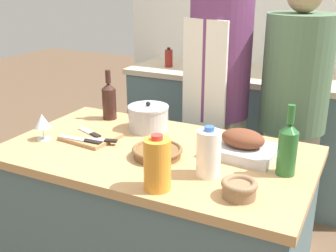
{
  "coord_description": "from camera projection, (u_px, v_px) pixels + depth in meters",
  "views": [
    {
      "loc": [
        0.84,
        -1.55,
        1.62
      ],
      "look_at": [
        0.0,
        0.12,
        0.94
      ],
      "focal_mm": 45.0,
      "sensor_mm": 36.0,
      "label": 1
    }
  ],
  "objects": [
    {
      "name": "cutting_board",
      "position": [
        91.0,
        137.0,
        2.05
      ],
      "size": [
        0.27,
        0.23,
        0.02
      ],
      "color": "#AD7F51",
      "rests_on": "kitchen_island"
    },
    {
      "name": "kitchen_island",
      "position": [
        157.0,
        231.0,
        2.06
      ],
      "size": [
        1.4,
        0.8,
        0.86
      ],
      "color": "#4C666B",
      "rests_on": "ground_plane"
    },
    {
      "name": "back_wall",
      "position": [
        263.0,
        21.0,
        3.28
      ],
      "size": [
        2.3,
        0.1,
        2.55
      ],
      "color": "silver",
      "rests_on": "ground_plane"
    },
    {
      "name": "milk_jug",
      "position": [
        209.0,
        153.0,
        1.65
      ],
      "size": [
        0.1,
        0.1,
        0.21
      ],
      "color": "white",
      "rests_on": "kitchen_island"
    },
    {
      "name": "person_cook_aproned",
      "position": [
        218.0,
        96.0,
        2.51
      ],
      "size": [
        0.36,
        0.38,
        1.69
      ],
      "rotation": [
        0.0,
        0.0,
        -0.18
      ],
      "color": "beige",
      "rests_on": "ground_plane"
    },
    {
      "name": "wicker_basket",
      "position": [
        157.0,
        152.0,
        1.84
      ],
      "size": [
        0.22,
        0.22,
        0.04
      ],
      "color": "brown",
      "rests_on": "kitchen_island"
    },
    {
      "name": "wine_bottle_green",
      "position": [
        288.0,
        148.0,
        1.65
      ],
      "size": [
        0.08,
        0.08,
        0.29
      ],
      "color": "#28662D",
      "rests_on": "kitchen_island"
    },
    {
      "name": "back_counter",
      "position": [
        244.0,
        132.0,
        3.26
      ],
      "size": [
        1.8,
        0.6,
        0.93
      ],
      "color": "#4C666B",
      "rests_on": "ground_plane"
    },
    {
      "name": "wine_bottle_dark",
      "position": [
        109.0,
        100.0,
        2.3
      ],
      "size": [
        0.08,
        0.08,
        0.27
      ],
      "color": "#381E19",
      "rests_on": "kitchen_island"
    },
    {
      "name": "knife_chef",
      "position": [
        82.0,
        140.0,
        1.98
      ],
      "size": [
        0.23,
        0.04,
        0.01
      ],
      "color": "#B7B7BC",
      "rests_on": "cutting_board"
    },
    {
      "name": "condiment_bottle_tall",
      "position": [
        169.0,
        58.0,
        3.28
      ],
      "size": [
        0.06,
        0.06,
        0.15
      ],
      "color": "maroon",
      "rests_on": "back_counter"
    },
    {
      "name": "knife_paring",
      "position": [
        102.0,
        140.0,
        1.98
      ],
      "size": [
        0.16,
        0.08,
        0.01
      ],
      "color": "#B7B7BC",
      "rests_on": "cutting_board"
    },
    {
      "name": "condiment_bottle_short",
      "position": [
        302.0,
        65.0,
        2.96
      ],
      "size": [
        0.07,
        0.07,
        0.18
      ],
      "color": "#332D28",
      "rests_on": "back_counter"
    },
    {
      "name": "person_cook_guest",
      "position": [
        293.0,
        110.0,
        2.41
      ],
      "size": [
        0.38,
        0.38,
        1.61
      ],
      "rotation": [
        0.0,
        0.0,
        0.27
      ],
      "color": "beige",
      "rests_on": "ground_plane"
    },
    {
      "name": "mixing_bowl",
      "position": [
        239.0,
        188.0,
        1.5
      ],
      "size": [
        0.13,
        0.13,
        0.06
      ],
      "color": "#846647",
      "rests_on": "kitchen_island"
    },
    {
      "name": "roasting_pan",
      "position": [
        242.0,
        146.0,
        1.85
      ],
      "size": [
        0.32,
        0.26,
        0.12
      ],
      "color": "#BCBCC1",
      "rests_on": "kitchen_island"
    },
    {
      "name": "knife_bread",
      "position": [
        90.0,
        133.0,
        2.07
      ],
      "size": [
        0.17,
        0.09,
        0.01
      ],
      "color": "#B7B7BC",
      "rests_on": "cutting_board"
    },
    {
      "name": "stock_pot",
      "position": [
        148.0,
        118.0,
        2.15
      ],
      "size": [
        0.21,
        0.21,
        0.15
      ],
      "color": "#B7B7BC",
      "rests_on": "kitchen_island"
    },
    {
      "name": "juice_jug",
      "position": [
        157.0,
        164.0,
        1.54
      ],
      "size": [
        0.1,
        0.1,
        0.22
      ],
      "color": "orange",
      "rests_on": "kitchen_island"
    },
    {
      "name": "wine_glass_left",
      "position": [
        42.0,
        122.0,
        2.01
      ],
      "size": [
        0.08,
        0.08,
        0.13
      ],
      "color": "silver",
      "rests_on": "kitchen_island"
    }
  ]
}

